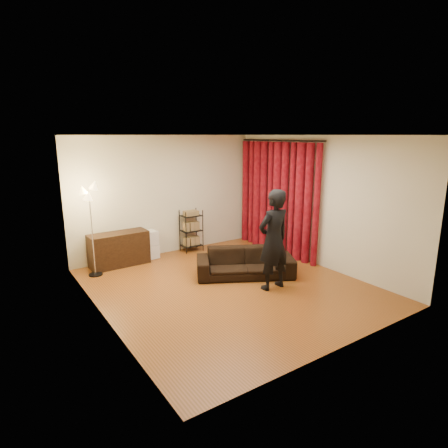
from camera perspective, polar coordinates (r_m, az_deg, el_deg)
floor at (r=6.95m, az=0.70°, el=-9.44°), size 5.00×5.00×0.00m
ceiling at (r=6.41m, az=0.77°, el=13.40°), size 5.00×5.00×0.00m
wall_back at (r=8.69m, az=-8.69°, el=4.33°), size 5.00×0.00×5.00m
wall_front at (r=4.77m, az=18.07°, el=-3.75°), size 5.00×0.00×5.00m
wall_left at (r=5.62m, az=-18.52°, el=-1.23°), size 0.00×5.00×5.00m
wall_right at (r=8.02m, az=14.12°, el=3.32°), size 0.00×5.00×5.00m
curtain_rod at (r=8.63m, az=8.49°, el=12.49°), size 0.04×2.65×0.04m
curtain at (r=8.73m, az=8.09°, el=3.90°), size 0.22×2.65×2.55m
sofa at (r=7.35m, az=3.24°, el=-5.90°), size 2.00×1.54×0.55m
person at (r=6.64m, az=7.56°, el=-2.43°), size 0.68×0.46×1.81m
media_cabinet at (r=8.21m, az=-15.70°, el=-3.71°), size 1.23×0.48×0.71m
storage_boxes at (r=8.51m, az=-11.35°, el=-3.12°), size 0.42×0.35×0.63m
wire_shelf at (r=8.88m, az=-5.01°, el=-1.01°), size 0.52×0.43×0.99m
floor_lamp at (r=7.63m, az=-19.46°, el=-1.08°), size 0.41×0.41×1.78m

